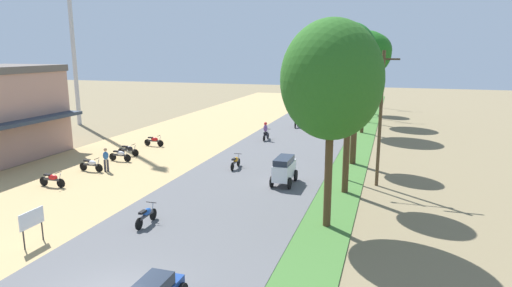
{
  "coord_description": "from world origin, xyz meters",
  "views": [
    {
      "loc": [
        8.31,
        -10.67,
        8.03
      ],
      "look_at": [
        -0.68,
        18.18,
        1.6
      ],
      "focal_mm": 30.91,
      "sensor_mm": 36.0,
      "label": 1
    }
  ],
  "objects": [
    {
      "name": "parked_motorbike_nearest",
      "position": [
        -10.68,
        9.66,
        0.55
      ],
      "size": [
        1.8,
        0.54,
        0.94
      ],
      "color": "black",
      "rests_on": "dirt_shoulder"
    },
    {
      "name": "parked_motorbike_second",
      "position": [
        -10.68,
        13.22,
        0.55
      ],
      "size": [
        1.8,
        0.54,
        0.94
      ],
      "color": "black",
      "rests_on": "dirt_shoulder"
    },
    {
      "name": "parked_motorbike_third",
      "position": [
        -10.45,
        16.19,
        0.55
      ],
      "size": [
        1.8,
        0.54,
        0.94
      ],
      "color": "black",
      "rests_on": "dirt_shoulder"
    },
    {
      "name": "parked_motorbike_fourth",
      "position": [
        -10.84,
        17.83,
        0.55
      ],
      "size": [
        1.8,
        0.54,
        0.94
      ],
      "color": "black",
      "rests_on": "dirt_shoulder"
    },
    {
      "name": "parked_motorbike_fifth",
      "position": [
        -10.74,
        21.5,
        0.55
      ],
      "size": [
        1.8,
        0.54,
        0.94
      ],
      "color": "black",
      "rests_on": "dirt_shoulder"
    },
    {
      "name": "street_signboard",
      "position": [
        -5.65,
        2.93,
        1.11
      ],
      "size": [
        0.06,
        1.3,
        1.5
      ],
      "color": "#262628",
      "rests_on": "dirt_shoulder"
    },
    {
      "name": "pedestrian_on_shoulder",
      "position": [
        -9.7,
        13.5,
        0.96
      ],
      "size": [
        0.43,
        0.39,
        1.62
      ],
      "color": "#33333D",
      "rests_on": "dirt_shoulder"
    },
    {
      "name": "median_tree_nearest",
      "position": [
        5.73,
        8.62,
        6.74
      ],
      "size": [
        4.48,
        4.48,
        9.34
      ],
      "color": "#4C351E",
      "rests_on": "median_strip"
    },
    {
      "name": "median_tree_second",
      "position": [
        5.99,
        13.86,
        7.64
      ],
      "size": [
        2.8,
        2.8,
        9.44
      ],
      "color": "#4C351E",
      "rests_on": "median_strip"
    },
    {
      "name": "median_tree_third",
      "position": [
        5.82,
        20.58,
        6.75
      ],
      "size": [
        2.82,
        2.82,
        8.66
      ],
      "color": "#4C351E",
      "rests_on": "median_strip"
    },
    {
      "name": "median_tree_fourth",
      "position": [
        5.57,
        33.11,
        7.65
      ],
      "size": [
        4.77,
        4.77,
        9.8
      ],
      "color": "#4C351E",
      "rests_on": "median_strip"
    },
    {
      "name": "median_tree_fifth",
      "position": [
        5.83,
        39.78,
        7.95
      ],
      "size": [
        4.18,
        4.18,
        9.81
      ],
      "color": "#4C351E",
      "rests_on": "median_strip"
    },
    {
      "name": "median_tree_sixth",
      "position": [
        5.5,
        46.98,
        5.1
      ],
      "size": [
        3.14,
        3.14,
        6.93
      ],
      "color": "#4C351E",
      "rests_on": "median_strip"
    },
    {
      "name": "streetlamp_near",
      "position": [
        5.8,
        16.37,
        4.4
      ],
      "size": [
        3.16,
        0.2,
        7.51
      ],
      "color": "gray",
      "rests_on": "median_strip"
    },
    {
      "name": "streetlamp_mid",
      "position": [
        5.8,
        44.25,
        4.55
      ],
      "size": [
        3.16,
        0.2,
        7.79
      ],
      "color": "gray",
      "rests_on": "median_strip"
    },
    {
      "name": "streetlamp_far",
      "position": [
        5.8,
        54.6,
        4.84
      ],
      "size": [
        3.16,
        0.2,
        8.36
      ],
      "color": "gray",
      "rests_on": "median_strip"
    },
    {
      "name": "utility_pole_near",
      "position": [
        7.67,
        15.88,
        4.2
      ],
      "size": [
        1.8,
        0.2,
        8.02
      ],
      "color": "brown",
      "rests_on": "ground"
    },
    {
      "name": "car_van_white",
      "position": [
        2.31,
        14.26,
        1.02
      ],
      "size": [
        1.19,
        2.41,
        1.67
      ],
      "color": "silver",
      "rests_on": "road_strip"
    },
    {
      "name": "car_hatchback_red",
      "position": [
        1.87,
        32.76,
        0.75
      ],
      "size": [
        1.04,
        2.0,
        1.23
      ],
      "color": "red",
      "rests_on": "road_strip"
    },
    {
      "name": "motorbike_ahead_second",
      "position": [
        -2.27,
        6.2,
        0.57
      ],
      "size": [
        0.54,
        1.8,
        0.94
      ],
      "color": "black",
      "rests_on": "road_strip"
    },
    {
      "name": "motorbike_ahead_third",
      "position": [
        -1.72,
        16.79,
        0.57
      ],
      "size": [
        0.54,
        1.8,
        0.94
      ],
      "color": "black",
      "rests_on": "road_strip"
    },
    {
      "name": "motorbike_ahead_fourth",
      "position": [
        -2.4,
        26.65,
        0.86
      ],
      "size": [
        0.54,
        1.8,
        1.66
      ],
      "color": "black",
      "rests_on": "road_strip"
    },
    {
      "name": "motorbike_ahead_fifth",
      "position": [
        -1.19,
        34.02,
        0.86
      ],
      "size": [
        0.54,
        1.8,
        1.66
      ],
      "color": "black",
      "rests_on": "road_strip"
    }
  ]
}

